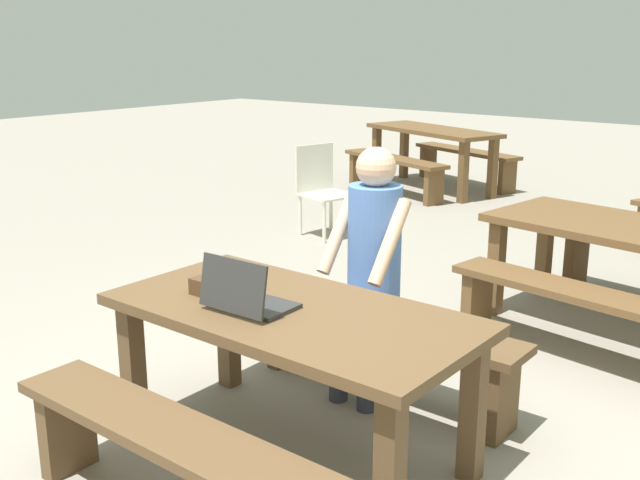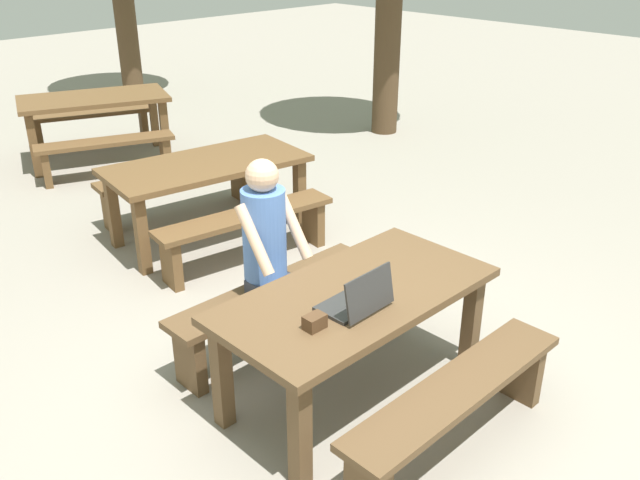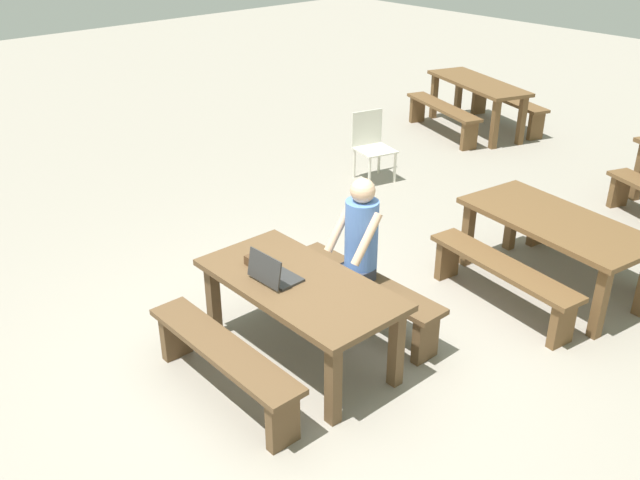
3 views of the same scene
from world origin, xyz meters
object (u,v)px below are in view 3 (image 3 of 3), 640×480
Objects in this scene: picnic_table_front at (299,293)px; plastic_chair at (372,144)px; picnic_table_rear at (477,90)px; small_pouch at (252,261)px; laptop at (273,274)px; picnic_table_distant at (555,230)px; person_seated at (358,244)px.

plastic_chair is (-2.37, 3.22, -0.14)m from picnic_table_front.
picnic_table_rear is (-0.34, 2.63, 0.18)m from plastic_chair.
picnic_table_rear reaches higher than picnic_table_front.
small_pouch is at bearing -50.56° from picnic_table_rear.
small_pouch reaches higher than picnic_table_rear.
picnic_table_front is 14.62× the size of small_pouch.
laptop is at bearing -132.52° from plastic_chair.
picnic_table_front is at bearing -129.72° from plastic_chair.
picnic_table_distant is at bearing 73.79° from picnic_table_front.
plastic_chair is (-2.23, 3.36, -0.31)m from laptop.
person_seated reaches higher than picnic_table_distant.
person_seated is 5.80m from picnic_table_rear.
person_seated reaches higher than picnic_table_front.
laptop reaches higher than small_pouch.
picnic_table_rear is (-2.27, 5.96, -0.11)m from small_pouch.
picnic_table_rear is (-2.57, 5.99, -0.13)m from laptop.
small_pouch is 3.87m from plastic_chair.
plastic_chair reaches higher than picnic_table_front.
small_pouch is (-0.30, 0.03, -0.02)m from laptop.
picnic_table_front is at bearing -98.19° from picnic_table_distant.
picnic_table_front is 0.48m from small_pouch.
person_seated is at bearing -123.72° from plastic_chair.
person_seated reaches higher than laptop.
picnic_table_rear is at bearing 21.11° from plastic_chair.
small_pouch is 6.38m from picnic_table_rear.
laptop is 0.28× the size of person_seated.
picnic_table_front is 1.25× the size of person_seated.
person_seated reaches higher than picnic_table_rear.
person_seated is 0.73× the size of picnic_table_distant.
plastic_chair is at bearing -58.13° from laptop.
picnic_table_distant is (0.78, 1.76, -0.16)m from person_seated.
laptop is 0.30m from small_pouch.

